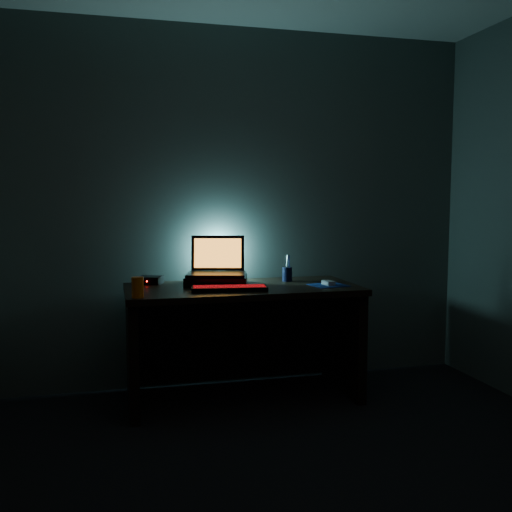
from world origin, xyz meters
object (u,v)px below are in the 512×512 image
at_px(laptop, 217,266).
at_px(pen_cup, 287,274).
at_px(mouse, 328,283).
at_px(keyboard, 229,288).
at_px(juice_glass, 138,287).
at_px(router, 150,280).

distance_m(laptop, pen_cup, 0.49).
bearing_deg(mouse, keyboard, 174.08).
height_order(mouse, pen_cup, pen_cup).
distance_m(laptop, keyboard, 0.33).
relative_size(laptop, mouse, 4.81).
bearing_deg(keyboard, laptop, 101.31).
xyz_separation_m(mouse, juice_glass, (-1.23, -0.17, 0.04)).
bearing_deg(juice_glass, laptop, 38.92).
xyz_separation_m(keyboard, juice_glass, (-0.56, -0.12, 0.05)).
bearing_deg(mouse, juice_glass, 177.74).
height_order(pen_cup, router, pen_cup).
height_order(mouse, juice_glass, juice_glass).
bearing_deg(keyboard, juice_glass, -160.25).
relative_size(laptop, juice_glass, 3.62).
distance_m(keyboard, pen_cup, 0.56).
bearing_deg(pen_cup, router, 173.48).
bearing_deg(juice_glass, pen_cup, 22.40).
relative_size(keyboard, mouse, 5.35).
height_order(keyboard, router, router).
bearing_deg(pen_cup, mouse, -51.70).
bearing_deg(pen_cup, laptop, 178.56).
relative_size(juice_glass, router, 0.64).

